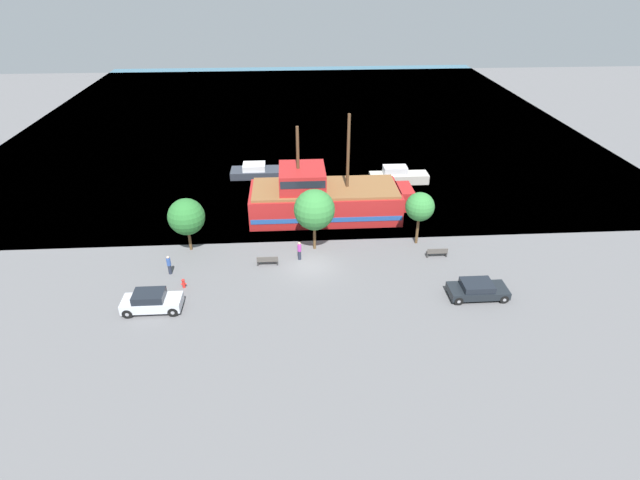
{
  "coord_description": "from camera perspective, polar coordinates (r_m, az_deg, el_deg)",
  "views": [
    {
      "loc": [
        -1.39,
        -34.3,
        21.94
      ],
      "look_at": [
        0.89,
        2.0,
        1.2
      ],
      "focal_mm": 28.0,
      "sensor_mm": 36.0,
      "label": 1
    }
  ],
  "objects": [
    {
      "name": "pedestrian_walking_near",
      "position": [
        41.13,
        -2.36,
        -1.24
      ],
      "size": [
        0.32,
        0.32,
        1.62
      ],
      "color": "#232838",
      "rests_on": "ground_plane"
    },
    {
      "name": "moored_boat_outer",
      "position": [
        56.4,
        8.9,
        7.21
      ],
      "size": [
        6.42,
        1.94,
        1.87
      ],
      "color": "#B7B2A8",
      "rests_on": "water_surface"
    },
    {
      "name": "tree_row_mideast",
      "position": [
        41.26,
        -0.65,
        3.47
      ],
      "size": [
        3.42,
        3.42,
        5.43
      ],
      "color": "brown",
      "rests_on": "ground_plane"
    },
    {
      "name": "parked_car_curb_mid",
      "position": [
        37.38,
        -18.71,
        -6.67
      ],
      "size": [
        4.12,
        1.83,
        1.52
      ],
      "color": "#B7BCC6",
      "rests_on": "ground_plane"
    },
    {
      "name": "moored_boat_dockside",
      "position": [
        57.88,
        -7.13,
        7.79
      ],
      "size": [
        6.25,
        2.56,
        1.49
      ],
      "color": "#2D333D",
      "rests_on": "water_surface"
    },
    {
      "name": "bench_promenade_west",
      "position": [
        42.75,
        13.22,
        -1.38
      ],
      "size": [
        1.73,
        0.45,
        0.85
      ],
      "color": "#4C4742",
      "rests_on": "ground_plane"
    },
    {
      "name": "pirate_ship",
      "position": [
        47.77,
        0.4,
        4.8
      ],
      "size": [
        15.47,
        5.84,
        9.92
      ],
      "color": "#A31E1E",
      "rests_on": "water_surface"
    },
    {
      "name": "ground_plane",
      "position": [
        40.74,
        -1.07,
        -2.9
      ],
      "size": [
        160.0,
        160.0,
        0.0
      ],
      "primitive_type": "plane",
      "color": "#5B5B5E"
    },
    {
      "name": "water_surface",
      "position": [
        81.33,
        -2.55,
        14.02
      ],
      "size": [
        80.0,
        80.0,
        0.0
      ],
      "primitive_type": "plane",
      "color": "#38667F",
      "rests_on": "ground"
    },
    {
      "name": "fire_hydrant",
      "position": [
        39.29,
        -15.34,
        -4.75
      ],
      "size": [
        0.42,
        0.25,
        0.76
      ],
      "color": "red",
      "rests_on": "ground_plane"
    },
    {
      "name": "tree_row_east",
      "position": [
        42.83,
        -15.03,
        2.58
      ],
      "size": [
        3.07,
        3.07,
        4.69
      ],
      "color": "brown",
      "rests_on": "ground_plane"
    },
    {
      "name": "tree_row_midwest",
      "position": [
        43.07,
        11.35,
        3.73
      ],
      "size": [
        2.47,
        2.47,
        4.76
      ],
      "color": "brown",
      "rests_on": "ground_plane"
    },
    {
      "name": "pedestrian_walking_far",
      "position": [
        41.02,
        -16.86,
        -2.74
      ],
      "size": [
        0.32,
        0.32,
        1.62
      ],
      "color": "#232838",
      "rests_on": "ground_plane"
    },
    {
      "name": "bench_promenade_east",
      "position": [
        40.74,
        -6.02,
        -2.35
      ],
      "size": [
        1.71,
        0.45,
        0.85
      ],
      "color": "#4C4742",
      "rests_on": "ground_plane"
    },
    {
      "name": "parked_car_curb_front",
      "position": [
        38.58,
        17.56,
        -5.41
      ],
      "size": [
        4.28,
        1.99,
        1.27
      ],
      "color": "black",
      "rests_on": "ground_plane"
    }
  ]
}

